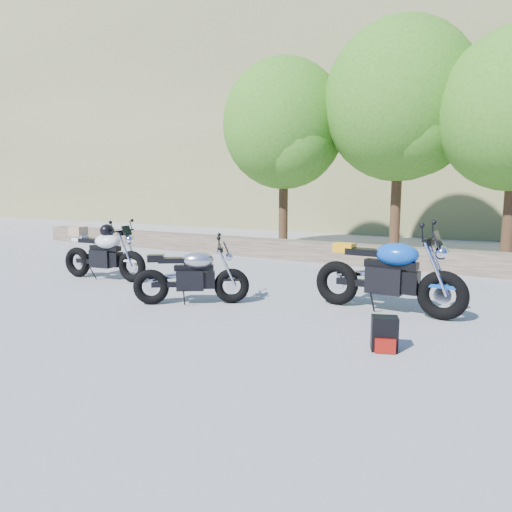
% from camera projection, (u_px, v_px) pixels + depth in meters
% --- Properties ---
extents(ground, '(90.00, 90.00, 0.00)m').
position_uv_depth(ground, '(210.00, 313.00, 6.79)').
color(ground, '#939398').
rests_on(ground, ground).
extents(stone_wall, '(22.00, 0.55, 0.50)m').
position_uv_depth(stone_wall, '(340.00, 253.00, 11.44)').
color(stone_wall, '#4B4032').
rests_on(stone_wall, ground).
extents(tree_decid_left, '(3.67, 3.67, 5.62)m').
position_uv_depth(tree_decid_left, '(286.00, 129.00, 13.56)').
color(tree_decid_left, '#382314').
rests_on(tree_decid_left, ground).
extents(tree_decid_mid, '(4.08, 4.08, 6.24)m').
position_uv_depth(tree_decid_mid, '(403.00, 106.00, 12.18)').
color(tree_decid_mid, '#382314').
rests_on(tree_decid_mid, ground).
extents(silver_bike, '(1.61, 1.17, 0.93)m').
position_uv_depth(silver_bike, '(192.00, 276.00, 7.28)').
color(silver_bike, black).
rests_on(silver_bike, ground).
extents(white_bike, '(2.06, 0.65, 1.14)m').
position_uv_depth(white_bike, '(103.00, 252.00, 9.29)').
color(white_bike, black).
rests_on(white_bike, ground).
extents(blue_bike, '(2.30, 0.73, 1.15)m').
position_uv_depth(blue_bike, '(388.00, 275.00, 6.77)').
color(blue_bike, black).
rests_on(blue_bike, ground).
extents(backpack, '(0.35, 0.33, 0.39)m').
position_uv_depth(backpack, '(384.00, 334.00, 5.17)').
color(backpack, black).
rests_on(backpack, ground).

